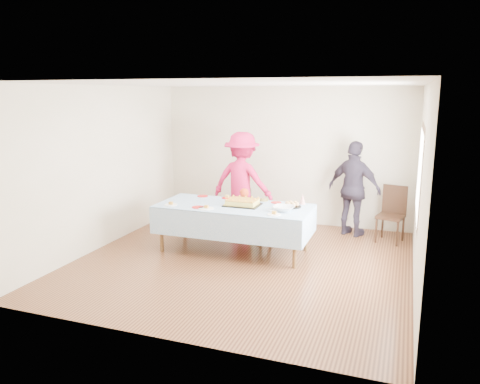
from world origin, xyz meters
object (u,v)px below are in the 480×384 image
object	(u,v)px
birthday_cake	(242,202)
adult_left	(242,181)
dining_chair	(392,211)
party_table	(234,209)

from	to	relation	value
birthday_cake	adult_left	distance (m)	1.30
birthday_cake	adult_left	world-z (taller)	adult_left
birthday_cake	dining_chair	bearing A→B (deg)	31.93
party_table	birthday_cake	size ratio (longest dim) A/B	4.42
birthday_cake	dining_chair	size ratio (longest dim) A/B	0.57
dining_chair	adult_left	size ratio (longest dim) A/B	0.53
party_table	dining_chair	world-z (taller)	dining_chair
party_table	adult_left	bearing A→B (deg)	103.68
dining_chair	adult_left	bearing A→B (deg)	-161.85
party_table	birthday_cake	world-z (taller)	birthday_cake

